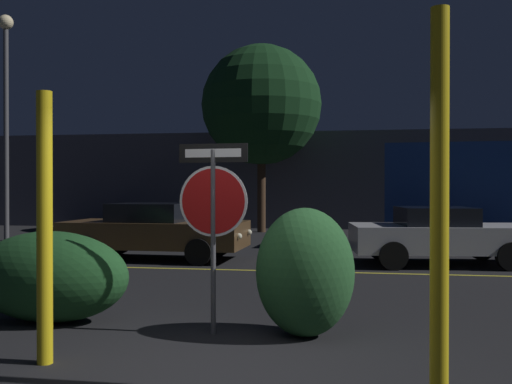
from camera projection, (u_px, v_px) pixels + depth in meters
The scene contains 12 objects.
ground_plane at pixel (215, 374), 5.25m from camera, with size 260.00×260.00×0.00m, color black.
road_center_stripe at pixel (288, 271), 11.70m from camera, with size 39.90×0.12×0.01m, color gold.
stop_sign at pixel (213, 201), 6.68m from camera, with size 0.84×0.09×2.24m.
yellow_pole_left at pixel (45, 228), 5.57m from camera, with size 0.15×0.15×2.66m, color yellow.
yellow_pole_right at pixel (439, 207), 4.50m from camera, with size 0.15×0.15×3.15m, color yellow.
hedge_bush_1 at pixel (50, 277), 7.29m from camera, with size 2.08×1.09×1.17m, color #1E4C23.
hedge_bush_2 at pixel (305, 272), 6.58m from camera, with size 1.14×0.99×1.49m, color #285B2D.
passing_car_2 at pixel (155, 231), 13.63m from camera, with size 4.41×2.04×1.34m.
passing_car_3 at pixel (439, 235), 12.69m from camera, with size 4.11×2.30×1.28m.
street_lamp at pixel (6, 93), 18.37m from camera, with size 0.47×0.47×7.29m.
tree_0 at pixel (261, 105), 21.91m from camera, with size 4.61×4.61×7.20m.
building_backdrop at pixel (282, 181), 25.47m from camera, with size 26.04×3.51×4.05m, color #4C4C56.
Camera 1 is at (1.20, -5.11, 1.73)m, focal length 40.00 mm.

